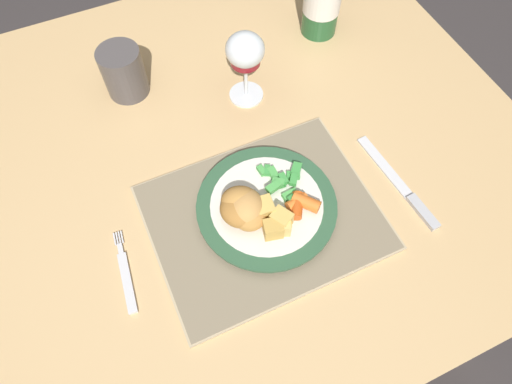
# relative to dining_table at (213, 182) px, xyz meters

# --- Properties ---
(ground_plane) EXTENTS (6.00, 6.00, 0.00)m
(ground_plane) POSITION_rel_dining_table_xyz_m (0.00, 0.00, -0.65)
(ground_plane) COLOR #383333
(dining_table) EXTENTS (1.17, 0.96, 0.74)m
(dining_table) POSITION_rel_dining_table_xyz_m (0.00, 0.00, 0.00)
(dining_table) COLOR tan
(dining_table) RESTS_ON ground
(placemat) EXTENTS (0.37, 0.29, 0.01)m
(placemat) POSITION_rel_dining_table_xyz_m (0.04, -0.16, 0.10)
(placemat) COLOR tan
(placemat) RESTS_ON dining_table
(dinner_plate) EXTENTS (0.23, 0.23, 0.02)m
(dinner_plate) POSITION_rel_dining_table_xyz_m (0.05, -0.15, 0.11)
(dinner_plate) COLOR silver
(dinner_plate) RESTS_ON placemat
(breaded_croquettes) EXTENTS (0.09, 0.09, 0.04)m
(breaded_croquettes) POSITION_rel_dining_table_xyz_m (0.01, -0.15, 0.14)
(breaded_croquettes) COLOR #B77F3D
(breaded_croquettes) RESTS_ON dinner_plate
(green_beans_pile) EXTENTS (0.08, 0.09, 0.02)m
(green_beans_pile) POSITION_rel_dining_table_xyz_m (0.09, -0.12, 0.13)
(green_beans_pile) COLOR green
(green_beans_pile) RESTS_ON dinner_plate
(glazed_carrots) EXTENTS (0.06, 0.05, 0.02)m
(glazed_carrots) POSITION_rel_dining_table_xyz_m (0.09, -0.17, 0.13)
(glazed_carrots) COLOR orange
(glazed_carrots) RESTS_ON dinner_plate
(fork) EXTENTS (0.03, 0.14, 0.01)m
(fork) POSITION_rel_dining_table_xyz_m (-0.20, -0.16, 0.09)
(fork) COLOR silver
(fork) RESTS_ON dining_table
(table_knife) EXTENTS (0.03, 0.21, 0.01)m
(table_knife) POSITION_rel_dining_table_xyz_m (0.28, -0.21, 0.10)
(table_knife) COLOR silver
(table_knife) RESTS_ON dining_table
(wine_glass) EXTENTS (0.07, 0.07, 0.15)m
(wine_glass) POSITION_rel_dining_table_xyz_m (0.12, 0.10, 0.20)
(wine_glass) COLOR silver
(wine_glass) RESTS_ON dining_table
(roast_potatoes) EXTENTS (0.05, 0.07, 0.03)m
(roast_potatoes) POSITION_rel_dining_table_xyz_m (0.04, -0.18, 0.13)
(roast_potatoes) COLOR #DBB256
(roast_potatoes) RESTS_ON dinner_plate
(drinking_cup) EXTENTS (0.08, 0.08, 0.10)m
(drinking_cup) POSITION_rel_dining_table_xyz_m (-0.08, 0.21, 0.14)
(drinking_cup) COLOR #4C4747
(drinking_cup) RESTS_ON dining_table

